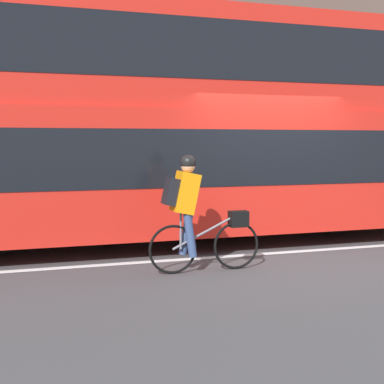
{
  "coord_description": "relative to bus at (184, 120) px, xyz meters",
  "views": [
    {
      "loc": [
        -3.77,
        -7.4,
        1.76
      ],
      "look_at": [
        -1.3,
        0.35,
        1.0
      ],
      "focal_mm": 50.0,
      "sensor_mm": 36.0,
      "label": 1
    }
  ],
  "objects": [
    {
      "name": "bus",
      "position": [
        0.0,
        0.0,
        0.0
      ],
      "size": [
        9.87,
        2.59,
        3.88
      ],
      "color": "black",
      "rests_on": "ground_plane"
    },
    {
      "name": "sidewalk_curb",
      "position": [
        1.07,
        3.72,
        -2.09
      ],
      "size": [
        60.0,
        2.17,
        0.12
      ],
      "color": "gray",
      "rests_on": "ground_plane"
    },
    {
      "name": "cyclist_on_bike",
      "position": [
        -0.52,
        -2.16,
        -1.28
      ],
      "size": [
        1.58,
        0.32,
        1.6
      ],
      "color": "black",
      "rests_on": "ground_plane"
    },
    {
      "name": "ground_plane",
      "position": [
        1.07,
        -1.54,
        -2.14
      ],
      "size": [
        80.0,
        80.0,
        0.0
      ],
      "primitive_type": "plane",
      "color": "#424244"
    },
    {
      "name": "trash_bin",
      "position": [
        4.12,
        3.61,
        -1.55
      ],
      "size": [
        0.44,
        0.44,
        0.96
      ],
      "color": "#262628",
      "rests_on": "sidewalk_curb"
    },
    {
      "name": "street_sign_post",
      "position": [
        0.79,
        3.6,
        -0.76
      ],
      "size": [
        0.36,
        0.09,
        2.25
      ],
      "color": "#59595B",
      "rests_on": "sidewalk_curb"
    },
    {
      "name": "road_center_line",
      "position": [
        1.07,
        -1.37,
        -2.14
      ],
      "size": [
        50.0,
        0.14,
        0.01
      ],
      "primitive_type": "cube",
      "color": "silver",
      "rests_on": "ground_plane"
    },
    {
      "name": "building_facade",
      "position": [
        1.07,
        4.95,
        2.3
      ],
      "size": [
        60.0,
        0.3,
        8.89
      ],
      "color": "brown",
      "rests_on": "ground_plane"
    }
  ]
}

